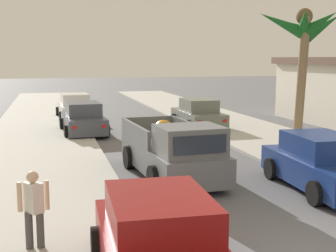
{
  "coord_description": "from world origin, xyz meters",
  "views": [
    {
      "loc": [
        -4.5,
        -6.31,
        3.62
      ],
      "look_at": [
        -0.37,
        9.52,
        1.2
      ],
      "focal_mm": 49.08,
      "sensor_mm": 36.0,
      "label": 1
    }
  ],
  "objects": [
    {
      "name": "car_right_near",
      "position": [
        -2.93,
        15.87,
        0.71
      ],
      "size": [
        2.18,
        4.33,
        1.54
      ],
      "color": "#474C56",
      "rests_on": "ground"
    },
    {
      "name": "pickup_truck",
      "position": [
        -0.91,
        6.83,
        0.79
      ],
      "size": [
        2.46,
        5.32,
        1.8
      ],
      "color": "slate",
      "rests_on": "ground"
    },
    {
      "name": "curb_left",
      "position": [
        -3.99,
        12.0,
        0.05
      ],
      "size": [
        0.16,
        60.0,
        0.1
      ],
      "primitive_type": "cube",
      "color": "silver",
      "rests_on": "ground"
    },
    {
      "name": "pedestrian",
      "position": [
        -4.84,
        2.18,
        0.91
      ],
      "size": [
        0.57,
        0.44,
        1.59
      ],
      "color": "#4C4C4C",
      "rests_on": "ground"
    },
    {
      "name": "curb_right",
      "position": [
        3.99,
        12.0,
        0.05
      ],
      "size": [
        0.16,
        60.0,
        0.1
      ],
      "primitive_type": "cube",
      "color": "silver",
      "rests_on": "ground"
    },
    {
      "name": "car_right_mid",
      "position": [
        3.0,
        16.2,
        0.71
      ],
      "size": [
        2.06,
        4.28,
        1.54
      ],
      "color": "slate",
      "rests_on": "ground"
    },
    {
      "name": "car_left_near",
      "position": [
        2.76,
        4.65,
        0.71
      ],
      "size": [
        2.18,
        4.33,
        1.54
      ],
      "color": "navy",
      "rests_on": "ground"
    },
    {
      "name": "sidewalk_left",
      "position": [
        -4.94,
        12.0,
        0.06
      ],
      "size": [
        4.69,
        60.0,
        0.12
      ],
      "primitive_type": "cube",
      "color": "beige",
      "rests_on": "ground"
    },
    {
      "name": "car_left_far",
      "position": [
        -3.02,
        21.44,
        0.71
      ],
      "size": [
        2.18,
        4.33,
        1.54
      ],
      "color": "silver",
      "rests_on": "ground"
    },
    {
      "name": "palm_tree_left_fore",
      "position": [
        6.65,
        12.53,
        4.71
      ],
      "size": [
        4.1,
        3.35,
        5.85
      ],
      "color": "#846B4C",
      "rests_on": "ground"
    },
    {
      "name": "car_left_mid",
      "position": [
        -2.9,
        0.27,
        0.71
      ],
      "size": [
        2.16,
        4.32,
        1.54
      ],
      "color": "maroon",
      "rests_on": "ground"
    },
    {
      "name": "sidewalk_right",
      "position": [
        4.94,
        12.0,
        0.06
      ],
      "size": [
        4.69,
        60.0,
        0.12
      ],
      "primitive_type": "cube",
      "color": "beige",
      "rests_on": "ground"
    }
  ]
}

